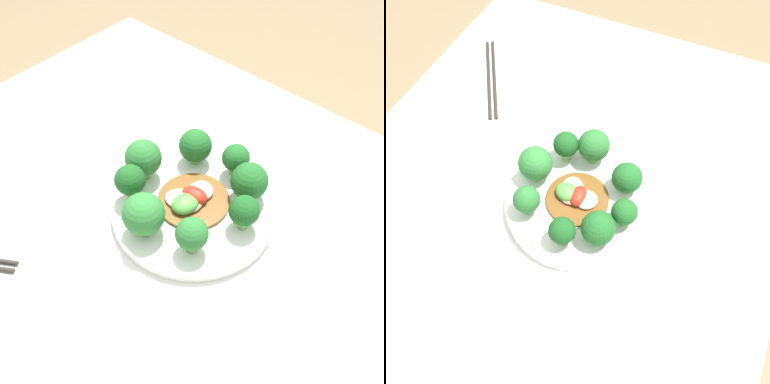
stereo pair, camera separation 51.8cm
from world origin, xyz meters
TOP-DOWN VIEW (x-y plane):
  - table at (0.00, 0.00)m, footprint 1.01×0.79m
  - plate at (-0.00, 0.05)m, footprint 0.25×0.25m
  - broccoli_south at (-0.02, -0.04)m, footprint 0.06×0.06m
  - broccoli_southeast at (0.05, -0.02)m, footprint 0.04×0.04m
  - broccoli_west at (-0.09, 0.04)m, footprint 0.06×0.06m
  - broccoli_southwest at (-0.07, -0.01)m, footprint 0.05×0.05m
  - broccoli_northwest at (-0.05, 0.11)m, footprint 0.05×0.05m
  - broccoli_east at (0.08, 0.06)m, footprint 0.04×0.04m
  - broccoli_north at (0.01, 0.13)m, footprint 0.04×0.04m
  - broccoli_northeast at (0.05, 0.10)m, footprint 0.06×0.06m
  - stirfry_center at (-0.00, 0.04)m, footprint 0.11×0.11m

SIDE VIEW (x-z plane):
  - table at x=0.00m, z-range 0.00..0.71m
  - plate at x=0.00m, z-range 0.71..0.74m
  - stirfry_center at x=0.00m, z-range 0.73..0.76m
  - broccoli_north at x=0.01m, z-range 0.74..0.80m
  - broccoli_northwest at x=-0.05m, z-range 0.74..0.80m
  - broccoli_east at x=0.08m, z-range 0.74..0.80m
  - broccoli_northeast at x=0.05m, z-range 0.74..0.80m
  - broccoli_southeast at x=0.05m, z-range 0.74..0.80m
  - broccoli_south at x=-0.02m, z-range 0.74..0.81m
  - broccoli_west at x=-0.09m, z-range 0.74..0.81m
  - broccoli_southwest at x=-0.07m, z-range 0.74..0.81m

